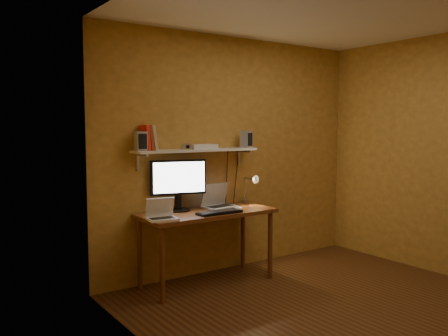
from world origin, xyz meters
TOP-DOWN VIEW (x-y plane):
  - room at (0.00, 0.00)m, footprint 3.44×3.24m
  - desk at (-0.57, 1.28)m, footprint 1.40×0.60m
  - wall_shelf at (-0.57, 1.47)m, footprint 1.40×0.25m
  - monitor at (-0.80, 1.47)m, footprint 0.57×0.30m
  - laptop at (-0.37, 1.40)m, footprint 0.37×0.29m
  - netbook at (-1.16, 1.15)m, footprint 0.29×0.23m
  - keyboard at (-0.55, 1.09)m, footprint 0.47×0.16m
  - mouse at (-0.28, 1.15)m, footprint 0.10×0.07m
  - desk_lamp at (0.09, 1.41)m, footprint 0.09×0.23m
  - speaker_left at (-1.21, 1.46)m, footprint 0.11×0.11m
  - speaker_right at (0.07, 1.46)m, footprint 0.13×0.13m
  - books at (-1.11, 1.50)m, footprint 0.13×0.17m
  - shelf_camera at (-0.72, 1.42)m, footprint 0.10×0.05m
  - router at (-0.51, 1.48)m, footprint 0.30×0.20m

SIDE VIEW (x-z plane):
  - desk at x=-0.57m, z-range 0.29..1.04m
  - keyboard at x=-0.55m, z-range 0.75..0.77m
  - mouse at x=-0.28m, z-range 0.75..0.79m
  - netbook at x=-1.16m, z-range 0.70..0.91m
  - laptop at x=-0.37m, z-range 0.69..0.94m
  - desk_lamp at x=0.09m, z-range 0.77..1.15m
  - monitor at x=-0.80m, z-range 0.78..1.30m
  - room at x=0.00m, z-range -0.02..2.62m
  - wall_shelf at x=-0.57m, z-range 1.26..1.46m
  - router at x=-0.51m, z-range 1.38..1.42m
  - shelf_camera at x=-0.72m, z-range 1.38..1.43m
  - speaker_right at x=0.07m, z-range 1.38..1.56m
  - speaker_left at x=-1.21m, z-range 1.38..1.56m
  - books at x=-1.11m, z-range 1.37..1.63m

